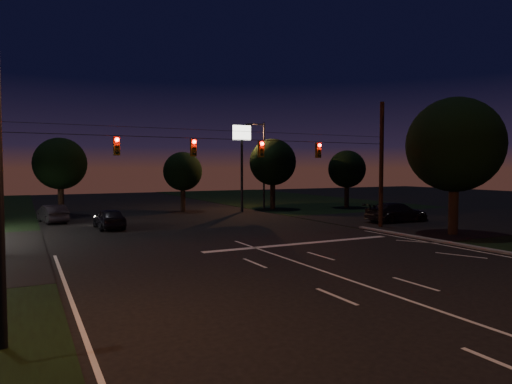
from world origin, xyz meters
TOP-DOWN VIEW (x-y plane):
  - ground at (0.00, 0.00)m, footprint 140.00×140.00m
  - cross_street_right at (20.00, 16.00)m, footprint 20.00×16.00m
  - stop_bar at (3.00, 11.50)m, footprint 12.00×0.50m
  - utility_pole_right at (12.00, 15.00)m, footprint 0.30×0.30m
  - utility_pole_left at (-12.00, 15.00)m, footprint 0.28×0.28m
  - signal_span at (-0.00, 14.96)m, footprint 24.00×0.40m
  - pole_sign_right at (8.00, 30.00)m, footprint 1.80×0.30m
  - street_light_left at (-11.24, 2.00)m, footprint 2.20×0.35m
  - street_light_right_far at (11.24, 32.00)m, footprint 2.20×0.35m
  - tree_right_near at (13.53, 10.17)m, footprint 6.00×6.00m
  - tree_far_b at (-7.98, 34.13)m, footprint 4.60×4.60m
  - tree_far_c at (3.02, 33.10)m, footprint 3.80×3.80m
  - tree_far_d at (12.02, 31.13)m, footprint 4.80×4.80m
  - tree_far_e at (20.02, 29.11)m, footprint 4.00×4.00m
  - car_oncoming_a at (-5.63, 23.05)m, footprint 1.82×4.32m
  - car_oncoming_b at (-9.00, 28.80)m, footprint 2.23×4.46m
  - car_cross at (15.27, 16.76)m, footprint 5.45×2.43m

SIDE VIEW (x-z plane):
  - ground at x=0.00m, z-range 0.00..0.00m
  - cross_street_right at x=20.00m, z-range -0.01..0.01m
  - utility_pole_right at x=12.00m, z-range -4.50..4.50m
  - utility_pole_left at x=-12.00m, z-range -4.00..4.00m
  - stop_bar at x=3.00m, z-range 0.00..0.01m
  - car_oncoming_b at x=-9.00m, z-range 0.00..1.41m
  - car_oncoming_a at x=-5.63m, z-range 0.00..1.46m
  - car_cross at x=15.27m, z-range 0.00..1.55m
  - tree_far_c at x=3.02m, z-range 0.97..6.83m
  - tree_far_e at x=20.02m, z-range 1.03..7.20m
  - tree_far_b at x=-7.98m, z-range 1.12..8.10m
  - tree_far_d at x=12.02m, z-range 1.18..8.47m
  - street_light_left at x=-11.24m, z-range 0.74..9.74m
  - street_light_right_far at x=11.24m, z-range 0.74..9.74m
  - signal_span at x=0.00m, z-range 4.72..6.28m
  - tree_right_near at x=13.53m, z-range 1.30..10.06m
  - pole_sign_right at x=8.00m, z-range 2.04..10.44m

